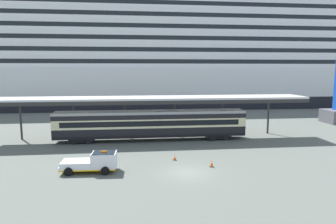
{
  "coord_description": "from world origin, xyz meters",
  "views": [
    {
      "loc": [
        -4.85,
        -26.74,
        9.67
      ],
      "look_at": [
        -0.8,
        9.4,
        4.5
      ],
      "focal_mm": 31.84,
      "sensor_mm": 36.0,
      "label": 1
    }
  ],
  "objects_px": {
    "service_truck": "(94,162)",
    "traffic_cone_mid": "(175,157)",
    "quay_bollard": "(105,156)",
    "cruise_ship": "(119,58)",
    "train_carriage": "(151,124)",
    "traffic_cone_near": "(212,163)"
  },
  "relations": [
    {
      "from": "service_truck",
      "to": "traffic_cone_mid",
      "type": "bearing_deg",
      "value": 19.3
    },
    {
      "from": "traffic_cone_mid",
      "to": "quay_bollard",
      "type": "bearing_deg",
      "value": 174.51
    },
    {
      "from": "cruise_ship",
      "to": "train_carriage",
      "type": "height_order",
      "value": "cruise_ship"
    },
    {
      "from": "traffic_cone_near",
      "to": "train_carriage",
      "type": "bearing_deg",
      "value": 114.2
    },
    {
      "from": "traffic_cone_near",
      "to": "quay_bollard",
      "type": "bearing_deg",
      "value": 162.64
    },
    {
      "from": "service_truck",
      "to": "traffic_cone_mid",
      "type": "relative_size",
      "value": 8.44
    },
    {
      "from": "quay_bollard",
      "to": "service_truck",
      "type": "bearing_deg",
      "value": -99.63
    },
    {
      "from": "train_carriage",
      "to": "service_truck",
      "type": "xyz_separation_m",
      "value": [
        -6.11,
        -12.16,
        -1.33
      ]
    },
    {
      "from": "service_truck",
      "to": "quay_bollard",
      "type": "height_order",
      "value": "service_truck"
    },
    {
      "from": "service_truck",
      "to": "traffic_cone_near",
      "type": "xyz_separation_m",
      "value": [
        11.5,
        0.16,
        -0.61
      ]
    },
    {
      "from": "service_truck",
      "to": "traffic_cone_near",
      "type": "relative_size",
      "value": 6.77
    },
    {
      "from": "cruise_ship",
      "to": "service_truck",
      "type": "bearing_deg",
      "value": -89.77
    },
    {
      "from": "train_carriage",
      "to": "quay_bollard",
      "type": "distance_m",
      "value": 10.36
    },
    {
      "from": "service_truck",
      "to": "train_carriage",
      "type": "bearing_deg",
      "value": 63.32
    },
    {
      "from": "train_carriage",
      "to": "traffic_cone_near",
      "type": "xyz_separation_m",
      "value": [
        5.39,
        -12.0,
        -1.93
      ]
    },
    {
      "from": "train_carriage",
      "to": "service_truck",
      "type": "bearing_deg",
      "value": -116.68
    },
    {
      "from": "traffic_cone_near",
      "to": "quay_bollard",
      "type": "relative_size",
      "value": 0.81
    },
    {
      "from": "cruise_ship",
      "to": "train_carriage",
      "type": "bearing_deg",
      "value": -81.8
    },
    {
      "from": "cruise_ship",
      "to": "traffic_cone_near",
      "type": "height_order",
      "value": "cruise_ship"
    },
    {
      "from": "cruise_ship",
      "to": "service_truck",
      "type": "height_order",
      "value": "cruise_ship"
    },
    {
      "from": "service_truck",
      "to": "quay_bollard",
      "type": "distance_m",
      "value": 3.65
    },
    {
      "from": "quay_bollard",
      "to": "traffic_cone_mid",
      "type": "bearing_deg",
      "value": -5.49
    }
  ]
}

